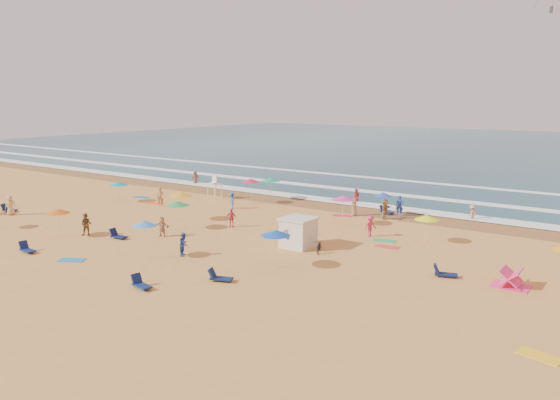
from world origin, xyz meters
The scene contains 12 objects.
ground centered at (0.00, 0.00, 0.00)m, with size 220.00×220.00×0.00m, color gold.
ocean centered at (0.00, 84.00, 0.00)m, with size 220.00×140.00×0.18m, color #0C4756.
wet_sand centered at (0.00, 12.50, 0.01)m, with size 220.00×220.00×0.00m, color olive.
surf_foam centered at (0.00, 21.32, 0.10)m, with size 200.00×18.70×0.05m.
cabana centered at (6.97, -1.44, 1.00)m, with size 2.00×2.00×2.00m, color silver.
cabana_roof centered at (6.97, -1.44, 2.06)m, with size 2.20×2.20×0.12m, color silver.
bicycle centered at (8.87, -1.74, 0.43)m, with size 0.57×1.63×0.85m, color black.
lifeguard_stand centered at (-10.45, 9.21, 1.05)m, with size 1.20×1.20×2.10m, color white, non-canonical shape.
beach_umbrellas centered at (-0.01, 0.65, 2.13)m, with size 53.74×24.97×0.82m.
loungers centered at (4.94, -4.17, 0.17)m, with size 59.35×27.00×0.34m.
towels centered at (-1.65, -2.06, 0.01)m, with size 52.58×27.02×0.03m.
beachgoers centered at (-0.31, 4.29, 0.80)m, with size 35.33×24.57×2.12m.
Camera 1 is at (27.41, -32.69, 10.38)m, focal length 35.00 mm.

